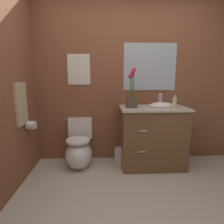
{
  "coord_description": "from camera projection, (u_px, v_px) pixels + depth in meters",
  "views": [
    {
      "loc": [
        -0.37,
        -1.4,
        1.3
      ],
      "look_at": [
        -0.25,
        1.16,
        0.82
      ],
      "focal_mm": 30.3,
      "sensor_mm": 36.0,
      "label": 1
    }
  ],
  "objects": [
    {
      "name": "wall_back",
      "position": [
        140.0,
        80.0,
        2.92
      ],
      "size": [
        4.32,
        0.05,
        2.5
      ],
      "primitive_type": "cube",
      "color": "brown",
      "rests_on": "ground_plane"
    },
    {
      "name": "toilet",
      "position": [
        79.0,
        150.0,
        2.77
      ],
      "size": [
        0.38,
        0.59,
        0.69
      ],
      "color": "white",
      "rests_on": "ground_plane"
    },
    {
      "name": "vanity_cabinet",
      "position": [
        152.0,
        136.0,
        2.75
      ],
      "size": [
        0.94,
        0.56,
        1.06
      ],
      "color": "brown",
      "rests_on": "ground_plane"
    },
    {
      "name": "flower_vase",
      "position": [
        132.0,
        94.0,
        2.6
      ],
      "size": [
        0.14,
        0.14,
        0.54
      ],
      "color": "#4C3D2D",
      "rests_on": "vanity_cabinet"
    },
    {
      "name": "soap_bottle",
      "position": [
        160.0,
        100.0,
        2.78
      ],
      "size": [
        0.06,
        0.06,
        0.19
      ],
      "color": "#B28CBF",
      "rests_on": "vanity_cabinet"
    },
    {
      "name": "lotion_bottle",
      "position": [
        174.0,
        103.0,
        2.53
      ],
      "size": [
        0.05,
        0.05,
        0.17
      ],
      "color": "beige",
      "rests_on": "vanity_cabinet"
    },
    {
      "name": "trash_bin",
      "position": [
        120.0,
        157.0,
        2.8
      ],
      "size": [
        0.18,
        0.18,
        0.27
      ],
      "color": "#B7B7BC",
      "rests_on": "ground_plane"
    },
    {
      "name": "wall_poster",
      "position": [
        79.0,
        69.0,
        2.82
      ],
      "size": [
        0.33,
        0.01,
        0.45
      ],
      "primitive_type": "cube",
      "color": "silver"
    },
    {
      "name": "wall_mirror",
      "position": [
        150.0,
        67.0,
        2.86
      ],
      "size": [
        0.8,
        0.01,
        0.7
      ],
      "primitive_type": "cube",
      "color": "#B2BCC6"
    },
    {
      "name": "hanging_towel",
      "position": [
        21.0,
        104.0,
        2.3
      ],
      "size": [
        0.03,
        0.28,
        0.52
      ],
      "primitive_type": "cube",
      "color": "tan"
    },
    {
      "name": "toilet_paper_roll",
      "position": [
        31.0,
        125.0,
        2.47
      ],
      "size": [
        0.11,
        0.11,
        0.11
      ],
      "primitive_type": "cylinder",
      "rotation": [
        0.0,
        1.57,
        0.0
      ],
      "color": "white"
    }
  ]
}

